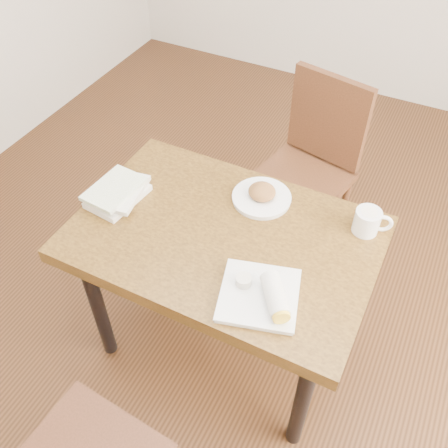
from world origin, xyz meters
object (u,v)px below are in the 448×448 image
at_px(plate_scone, 262,196).
at_px(book_stack, 118,193).
at_px(chair_far, 312,159).
at_px(coffee_mug, 368,221).
at_px(table, 224,250).
at_px(plate_burrito, 264,295).

height_order(plate_scone, book_stack, plate_scone).
relative_size(chair_far, plate_scone, 4.10).
height_order(chair_far, plate_scone, chair_far).
distance_m(coffee_mug, book_stack, 0.96).
bearing_deg(coffee_mug, chair_far, 124.46).
xyz_separation_m(table, book_stack, (-0.46, -0.02, 0.12)).
bearing_deg(plate_scone, plate_burrito, -65.61).
xyz_separation_m(plate_scone, book_stack, (-0.51, -0.24, 0.01)).
bearing_deg(table, coffee_mug, 28.27).
height_order(chair_far, coffee_mug, chair_far).
xyz_separation_m(plate_burrito, book_stack, (-0.70, 0.19, 0.00)).
bearing_deg(book_stack, coffee_mug, 16.18).
distance_m(plate_burrito, book_stack, 0.73).
distance_m(chair_far, plate_burrito, 1.06).
relative_size(chair_far, coffee_mug, 6.84).
xyz_separation_m(table, chair_far, (0.08, 0.81, -0.11)).
xyz_separation_m(table, plate_scone, (0.05, 0.23, 0.12)).
height_order(table, chair_far, chair_far).
bearing_deg(table, chair_far, 84.51).
xyz_separation_m(plate_scone, coffee_mug, (0.41, 0.02, 0.03)).
xyz_separation_m(coffee_mug, book_stack, (-0.92, -0.27, -0.02)).
bearing_deg(plate_burrito, coffee_mug, 64.96).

